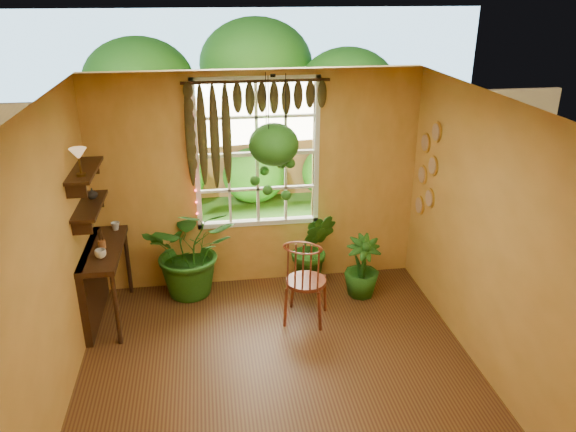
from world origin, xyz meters
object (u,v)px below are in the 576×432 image
object	(u,v)px
windsor_chair	(305,293)
potted_plant_left	(191,249)
hanging_basket	(274,149)
counter_ledge	(97,276)
potted_plant_mid	(313,249)

from	to	relation	value
windsor_chair	potted_plant_left	world-z (taller)	windsor_chair
potted_plant_left	hanging_basket	size ratio (longest dim) A/B	0.85
counter_ledge	potted_plant_mid	distance (m)	2.61
windsor_chair	hanging_basket	bearing A→B (deg)	130.56
potted_plant_left	hanging_basket	xyz separation A→B (m)	(1.01, -0.11, 1.25)
counter_ledge	hanging_basket	world-z (taller)	hanging_basket
counter_ledge	potted_plant_mid	size ratio (longest dim) A/B	1.20
windsor_chair	potted_plant_mid	xyz separation A→B (m)	(0.25, 0.82, 0.14)
counter_ledge	hanging_basket	xyz separation A→B (m)	(2.07, 0.32, 1.30)
potted_plant_left	potted_plant_mid	xyz separation A→B (m)	(1.51, 0.00, -0.11)
counter_ledge	windsor_chair	xyz separation A→B (m)	(2.32, -0.40, -0.19)
potted_plant_mid	hanging_basket	size ratio (longest dim) A/B	0.70
potted_plant_left	hanging_basket	world-z (taller)	hanging_basket
potted_plant_left	hanging_basket	distance (m)	1.61
potted_plant_mid	hanging_basket	xyz separation A→B (m)	(-0.50, -0.11, 1.35)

